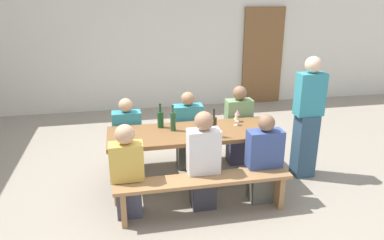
{
  "coord_description": "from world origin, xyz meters",
  "views": [
    {
      "loc": [
        -0.84,
        -4.18,
        2.41
      ],
      "look_at": [
        0.0,
        0.0,
        0.9
      ],
      "focal_mm": 34.17,
      "sensor_mm": 36.0,
      "label": 1
    }
  ],
  "objects_px": {
    "tasting_table": "(192,137)",
    "seated_guest_near_0": "(127,173)",
    "wine_bottle_2": "(214,126)",
    "bench_far": "(183,140)",
    "wine_glass_0": "(236,117)",
    "wine_glass_1": "(237,113)",
    "wine_bottle_1": "(173,121)",
    "bench_near": "(204,186)",
    "seated_guest_far_1": "(188,133)",
    "seated_guest_far_0": "(128,139)",
    "standing_host": "(307,119)",
    "wooden_door": "(263,56)",
    "seated_guest_far_2": "(238,127)",
    "seated_guest_near_1": "(203,162)",
    "wine_bottle_0": "(160,119)",
    "seated_guest_near_2": "(264,161)"
  },
  "relations": [
    {
      "from": "tasting_table",
      "to": "seated_guest_near_0",
      "type": "relative_size",
      "value": 1.92
    },
    {
      "from": "wine_bottle_2",
      "to": "seated_guest_near_0",
      "type": "relative_size",
      "value": 0.32
    },
    {
      "from": "bench_far",
      "to": "wine_bottle_2",
      "type": "xyz_separation_m",
      "value": [
        0.22,
        -0.9,
        0.52
      ]
    },
    {
      "from": "wine_glass_0",
      "to": "wine_glass_1",
      "type": "xyz_separation_m",
      "value": [
        0.06,
        0.13,
        0.01
      ]
    },
    {
      "from": "wine_bottle_1",
      "to": "wine_glass_0",
      "type": "height_order",
      "value": "wine_bottle_1"
    },
    {
      "from": "bench_near",
      "to": "wine_bottle_1",
      "type": "height_order",
      "value": "wine_bottle_1"
    },
    {
      "from": "wine_bottle_2",
      "to": "wine_glass_1",
      "type": "distance_m",
      "value": 0.64
    },
    {
      "from": "tasting_table",
      "to": "seated_guest_far_1",
      "type": "height_order",
      "value": "seated_guest_far_1"
    },
    {
      "from": "wine_glass_0",
      "to": "wine_glass_1",
      "type": "distance_m",
      "value": 0.14
    },
    {
      "from": "seated_guest_far_0",
      "to": "standing_host",
      "type": "height_order",
      "value": "standing_host"
    },
    {
      "from": "wooden_door",
      "to": "seated_guest_near_0",
      "type": "xyz_separation_m",
      "value": [
        -3.12,
        -3.95,
        -0.53
      ]
    },
    {
      "from": "wine_glass_0",
      "to": "wine_bottle_2",
      "type": "bearing_deg",
      "value": -139.86
    },
    {
      "from": "bench_near",
      "to": "wine_glass_1",
      "type": "height_order",
      "value": "wine_glass_1"
    },
    {
      "from": "wooden_door",
      "to": "seated_guest_near_0",
      "type": "bearing_deg",
      "value": -128.3
    },
    {
      "from": "wine_glass_1",
      "to": "wine_glass_0",
      "type": "bearing_deg",
      "value": -113.52
    },
    {
      "from": "seated_guest_near_0",
      "to": "seated_guest_far_2",
      "type": "height_order",
      "value": "seated_guest_far_2"
    },
    {
      "from": "seated_guest_near_1",
      "to": "seated_guest_far_1",
      "type": "relative_size",
      "value": 1.05
    },
    {
      "from": "wine_bottle_1",
      "to": "seated_guest_far_1",
      "type": "height_order",
      "value": "seated_guest_far_1"
    },
    {
      "from": "wine_bottle_0",
      "to": "standing_host",
      "type": "height_order",
      "value": "standing_host"
    },
    {
      "from": "wine_bottle_1",
      "to": "seated_guest_near_2",
      "type": "height_order",
      "value": "seated_guest_near_2"
    },
    {
      "from": "wooden_door",
      "to": "seated_guest_far_1",
      "type": "height_order",
      "value": "wooden_door"
    },
    {
      "from": "wooden_door",
      "to": "seated_guest_far_0",
      "type": "bearing_deg",
      "value": -136.74
    },
    {
      "from": "standing_host",
      "to": "wine_glass_1",
      "type": "bearing_deg",
      "value": -16.25
    },
    {
      "from": "wine_glass_1",
      "to": "seated_guest_near_1",
      "type": "height_order",
      "value": "seated_guest_near_1"
    },
    {
      "from": "wine_glass_1",
      "to": "wine_bottle_0",
      "type": "bearing_deg",
      "value": -179.14
    },
    {
      "from": "bench_near",
      "to": "wine_bottle_2",
      "type": "relative_size",
      "value": 5.7
    },
    {
      "from": "bench_far",
      "to": "standing_host",
      "type": "bearing_deg",
      "value": -24.21
    },
    {
      "from": "bench_far",
      "to": "wine_glass_1",
      "type": "xyz_separation_m",
      "value": [
        0.67,
        -0.44,
        0.52
      ]
    },
    {
      "from": "tasting_table",
      "to": "bench_near",
      "type": "bearing_deg",
      "value": -90.0
    },
    {
      "from": "standing_host",
      "to": "wine_glass_0",
      "type": "bearing_deg",
      "value": -7.66
    },
    {
      "from": "wine_bottle_1",
      "to": "seated_guest_near_0",
      "type": "relative_size",
      "value": 0.31
    },
    {
      "from": "wine_bottle_0",
      "to": "seated_guest_near_0",
      "type": "height_order",
      "value": "seated_guest_near_0"
    },
    {
      "from": "tasting_table",
      "to": "wine_bottle_0",
      "type": "distance_m",
      "value": 0.47
    },
    {
      "from": "tasting_table",
      "to": "wine_glass_0",
      "type": "distance_m",
      "value": 0.65
    },
    {
      "from": "wine_bottle_0",
      "to": "seated_guest_near_1",
      "type": "distance_m",
      "value": 0.89
    },
    {
      "from": "tasting_table",
      "to": "standing_host",
      "type": "relative_size",
      "value": 1.27
    },
    {
      "from": "wine_bottle_0",
      "to": "seated_guest_near_1",
      "type": "bearing_deg",
      "value": -62.09
    },
    {
      "from": "wine_bottle_2",
      "to": "seated_guest_far_0",
      "type": "xyz_separation_m",
      "value": [
        -1.01,
        0.75,
        -0.38
      ]
    },
    {
      "from": "tasting_table",
      "to": "bench_near",
      "type": "relative_size",
      "value": 1.05
    },
    {
      "from": "wine_bottle_1",
      "to": "standing_host",
      "type": "relative_size",
      "value": 0.2
    },
    {
      "from": "wine_glass_0",
      "to": "seated_guest_far_0",
      "type": "distance_m",
      "value": 1.51
    },
    {
      "from": "wine_bottle_1",
      "to": "wine_glass_1",
      "type": "distance_m",
      "value": 0.91
    },
    {
      "from": "tasting_table",
      "to": "bench_near",
      "type": "height_order",
      "value": "tasting_table"
    },
    {
      "from": "seated_guest_near_1",
      "to": "wine_bottle_0",
      "type": "bearing_deg",
      "value": 27.91
    },
    {
      "from": "seated_guest_near_0",
      "to": "seated_guest_far_1",
      "type": "relative_size",
      "value": 0.97
    },
    {
      "from": "wine_bottle_0",
      "to": "seated_guest_near_0",
      "type": "distance_m",
      "value": 0.94
    },
    {
      "from": "bench_far",
      "to": "standing_host",
      "type": "distance_m",
      "value": 1.76
    },
    {
      "from": "bench_far",
      "to": "seated_guest_near_1",
      "type": "height_order",
      "value": "seated_guest_near_1"
    },
    {
      "from": "tasting_table",
      "to": "standing_host",
      "type": "height_order",
      "value": "standing_host"
    },
    {
      "from": "bench_far",
      "to": "seated_guest_far_0",
      "type": "xyz_separation_m",
      "value": [
        -0.79,
        -0.15,
        0.15
      ]
    }
  ]
}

